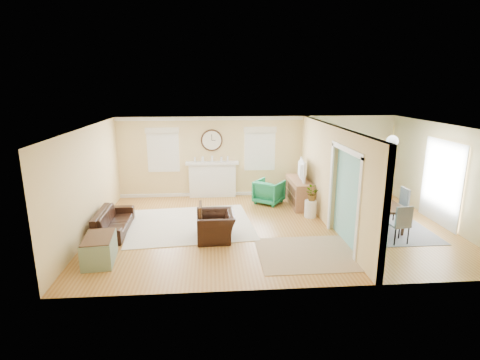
# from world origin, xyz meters

# --- Properties ---
(floor) EXTENTS (9.00, 9.00, 0.00)m
(floor) POSITION_xyz_m (0.00, 0.00, 0.00)
(floor) COLOR #965D26
(floor) RESTS_ON ground
(wall_back) EXTENTS (9.00, 0.02, 2.60)m
(wall_back) POSITION_xyz_m (0.00, 3.00, 1.30)
(wall_back) COLOR #DCBD7D
(wall_back) RESTS_ON ground
(wall_front) EXTENTS (9.00, 0.02, 2.60)m
(wall_front) POSITION_xyz_m (0.00, -3.00, 1.30)
(wall_front) COLOR #DCBD7D
(wall_front) RESTS_ON ground
(wall_left) EXTENTS (0.02, 6.00, 2.60)m
(wall_left) POSITION_xyz_m (-4.50, 0.00, 1.30)
(wall_left) COLOR #DCBD7D
(wall_left) RESTS_ON ground
(wall_right) EXTENTS (0.02, 6.00, 2.60)m
(wall_right) POSITION_xyz_m (4.50, 0.00, 1.30)
(wall_right) COLOR #DCBD7D
(wall_right) RESTS_ON ground
(ceiling) EXTENTS (9.00, 6.00, 0.02)m
(ceiling) POSITION_xyz_m (0.00, 0.00, 2.60)
(ceiling) COLOR white
(ceiling) RESTS_ON wall_back
(partition) EXTENTS (0.17, 6.00, 2.60)m
(partition) POSITION_xyz_m (1.51, 0.28, 1.36)
(partition) COLOR #DCBD7D
(partition) RESTS_ON ground
(fireplace) EXTENTS (1.70, 0.30, 1.17)m
(fireplace) POSITION_xyz_m (-1.50, 2.88, 0.60)
(fireplace) COLOR white
(fireplace) RESTS_ON ground
(wall_clock) EXTENTS (0.70, 0.07, 0.70)m
(wall_clock) POSITION_xyz_m (-1.50, 2.97, 1.85)
(wall_clock) COLOR #452C1A
(wall_clock) RESTS_ON wall_back
(window_left) EXTENTS (1.05, 0.13, 1.42)m
(window_left) POSITION_xyz_m (-3.05, 2.95, 1.66)
(window_left) COLOR white
(window_left) RESTS_ON wall_back
(window_right) EXTENTS (1.05, 0.13, 1.42)m
(window_right) POSITION_xyz_m (0.05, 2.95, 1.66)
(window_right) COLOR white
(window_right) RESTS_ON wall_back
(french_doors) EXTENTS (0.06, 1.70, 2.20)m
(french_doors) POSITION_xyz_m (4.45, 0.00, 1.10)
(french_doors) COLOR white
(french_doors) RESTS_ON ground
(pendant) EXTENTS (0.30, 0.30, 0.55)m
(pendant) POSITION_xyz_m (3.00, 0.00, 2.20)
(pendant) COLOR gold
(pendant) RESTS_ON ceiling
(rug_cream) EXTENTS (3.41, 3.03, 0.02)m
(rug_cream) POSITION_xyz_m (-2.10, 0.38, 0.01)
(rug_cream) COLOR beige
(rug_cream) RESTS_ON floor
(rug_jute) EXTENTS (2.23, 1.83, 0.01)m
(rug_jute) POSITION_xyz_m (0.57, -1.61, 0.01)
(rug_jute) COLOR tan
(rug_jute) RESTS_ON floor
(rug_grey) EXTENTS (2.35, 2.94, 0.01)m
(rug_grey) POSITION_xyz_m (2.75, 0.03, 0.01)
(rug_grey) COLOR slate
(rug_grey) RESTS_ON floor
(sofa) EXTENTS (0.79, 1.90, 0.55)m
(sofa) POSITION_xyz_m (-4.00, 0.03, 0.28)
(sofa) COLOR black
(sofa) RESTS_ON floor
(eames_chair) EXTENTS (0.91, 1.03, 0.65)m
(eames_chair) POSITION_xyz_m (-1.45, -0.63, 0.32)
(eames_chair) COLOR black
(eames_chair) RESTS_ON floor
(green_chair) EXTENTS (1.10, 1.11, 0.73)m
(green_chair) POSITION_xyz_m (0.24, 2.03, 0.37)
(green_chair) COLOR #126640
(green_chair) RESTS_ON floor
(trunk) EXTENTS (0.68, 1.02, 0.55)m
(trunk) POSITION_xyz_m (-3.87, -1.64, 0.28)
(trunk) COLOR gray
(trunk) RESTS_ON floor
(credenza) EXTENTS (0.54, 1.58, 0.80)m
(credenza) POSITION_xyz_m (1.11, 1.79, 0.40)
(credenza) COLOR #9B6D4A
(credenza) RESTS_ON floor
(tv) EXTENTS (0.28, 1.06, 0.61)m
(tv) POSITION_xyz_m (1.09, 1.79, 1.10)
(tv) COLOR black
(tv) RESTS_ON credenza
(garden_stool) EXTENTS (0.33, 0.33, 0.48)m
(garden_stool) POSITION_xyz_m (1.19, 0.69, 0.24)
(garden_stool) COLOR white
(garden_stool) RESTS_ON floor
(potted_plant) EXTENTS (0.48, 0.49, 0.41)m
(potted_plant) POSITION_xyz_m (1.19, 0.69, 0.68)
(potted_plant) COLOR #337F33
(potted_plant) RESTS_ON garden_stool
(dining_table) EXTENTS (1.12, 1.86, 0.63)m
(dining_table) POSITION_xyz_m (2.75, 0.03, 0.32)
(dining_table) COLOR #452C1A
(dining_table) RESTS_ON floor
(dining_chair_n) EXTENTS (0.56, 0.56, 1.04)m
(dining_chair_n) POSITION_xyz_m (2.83, 1.16, 0.62)
(dining_chair_n) COLOR slate
(dining_chair_n) RESTS_ON floor
(dining_chair_s) EXTENTS (0.46, 0.46, 0.93)m
(dining_chair_s) POSITION_xyz_m (2.75, -1.17, 0.55)
(dining_chair_s) COLOR slate
(dining_chair_s) RESTS_ON floor
(dining_chair_w) EXTENTS (0.52, 0.52, 1.01)m
(dining_chair_w) POSITION_xyz_m (2.03, -0.07, 0.59)
(dining_chair_w) COLOR white
(dining_chair_w) RESTS_ON floor
(dining_chair_e) EXTENTS (0.43, 0.43, 0.96)m
(dining_chair_e) POSITION_xyz_m (3.34, 0.05, 0.56)
(dining_chair_e) COLOR slate
(dining_chair_e) RESTS_ON floor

